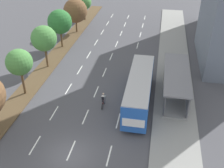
# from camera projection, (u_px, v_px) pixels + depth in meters

# --- Properties ---
(ground_plane) EXTENTS (140.00, 140.00, 0.00)m
(ground_plane) POSITION_uv_depth(u_px,v_px,m) (69.00, 155.00, 23.77)
(ground_plane) COLOR #4C4C51
(median_strip) EXTENTS (2.60, 52.00, 0.12)m
(median_strip) POSITION_uv_depth(u_px,v_px,m) (59.00, 53.00, 41.74)
(median_strip) COLOR brown
(median_strip) RESTS_ON ground
(sidewalk_right) EXTENTS (4.50, 52.00, 0.15)m
(sidewalk_right) POSITION_uv_depth(u_px,v_px,m) (173.00, 62.00, 39.01)
(sidewalk_right) COLOR gray
(sidewalk_right) RESTS_ON ground
(lane_divider_left) EXTENTS (0.14, 46.49, 0.01)m
(lane_divider_left) POSITION_uv_depth(u_px,v_px,m) (85.00, 62.00, 39.14)
(lane_divider_left) COLOR white
(lane_divider_left) RESTS_ON ground
(lane_divider_center) EXTENTS (0.14, 46.49, 0.01)m
(lane_divider_center) POSITION_uv_depth(u_px,v_px,m) (108.00, 64.00, 38.60)
(lane_divider_center) COLOR white
(lane_divider_center) RESTS_ON ground
(lane_divider_right) EXTENTS (0.14, 46.49, 0.01)m
(lane_divider_right) POSITION_uv_depth(u_px,v_px,m) (132.00, 66.00, 38.06)
(lane_divider_right) COLOR white
(lane_divider_right) RESTS_ON ground
(bus_shelter) EXTENTS (2.90, 10.06, 2.86)m
(bus_shelter) POSITION_uv_depth(u_px,v_px,m) (178.00, 81.00, 30.91)
(bus_shelter) COLOR gray
(bus_shelter) RESTS_ON sidewalk_right
(bus) EXTENTS (2.54, 11.29, 3.37)m
(bus) POSITION_uv_depth(u_px,v_px,m) (139.00, 87.00, 29.46)
(bus) COLOR #2356B2
(bus) RESTS_ON ground
(cyclist) EXTENTS (0.46, 1.82, 1.71)m
(cyclist) POSITION_uv_depth(u_px,v_px,m) (103.00, 100.00, 29.54)
(cyclist) COLOR black
(cyclist) RESTS_ON ground
(median_tree_second) EXTENTS (3.00, 3.00, 5.62)m
(median_tree_second) POSITION_uv_depth(u_px,v_px,m) (19.00, 62.00, 29.84)
(median_tree_second) COLOR brown
(median_tree_second) RESTS_ON median_strip
(median_tree_third) EXTENTS (3.43, 3.43, 5.89)m
(median_tree_third) POSITION_uv_depth(u_px,v_px,m) (44.00, 39.00, 35.55)
(median_tree_third) COLOR brown
(median_tree_third) RESTS_ON median_strip
(median_tree_fourth) EXTENTS (3.76, 3.76, 6.00)m
(median_tree_fourth) POSITION_uv_depth(u_px,v_px,m) (60.00, 22.00, 41.36)
(median_tree_fourth) COLOR brown
(median_tree_fourth) RESTS_ON median_strip
(median_tree_fifth) EXTENTS (4.19, 4.19, 5.94)m
(median_tree_fifth) POSITION_uv_depth(u_px,v_px,m) (75.00, 11.00, 47.20)
(median_tree_fifth) COLOR brown
(median_tree_fifth) RESTS_ON median_strip
(median_tree_farthest) EXTENTS (2.92, 2.92, 4.98)m
(median_tree_farthest) POSITION_uv_depth(u_px,v_px,m) (84.00, 2.00, 53.18)
(median_tree_farthest) COLOR brown
(median_tree_farthest) RESTS_ON median_strip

